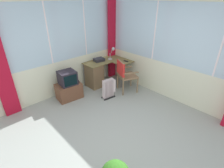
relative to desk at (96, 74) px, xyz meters
name	(u,v)px	position (x,y,z in m)	size (l,w,h in m)	color
ground	(117,141)	(-1.16, -2.06, -0.43)	(5.30, 5.73, 0.06)	#929A94
north_window_panel	(50,50)	(-1.16, 0.34, 0.89)	(4.30, 0.07, 2.59)	silver
east_window_panel	(182,53)	(1.02, -2.06, 0.89)	(0.07, 4.73, 2.59)	silver
curtain_corner	(113,40)	(0.89, 0.21, 0.84)	(0.34, 0.07, 2.49)	#B41229
desk	(96,74)	(0.00, 0.00, 0.00)	(1.27, 0.96, 0.74)	brown
desk_lamp	(113,51)	(0.63, -0.09, 0.58)	(0.23, 0.20, 0.38)	#B2B7BC
tv_remote	(126,61)	(0.76, -0.51, 0.35)	(0.04, 0.15, 0.02)	black
paper_tray	(99,60)	(0.19, 0.08, 0.38)	(0.30, 0.23, 0.09)	#25242C
wooden_armchair	(124,72)	(0.34, -0.82, 0.20)	(0.64, 0.64, 0.94)	olive
tv_on_stand	(69,87)	(-1.00, -0.06, -0.05)	(0.68, 0.51, 0.79)	brown
space_heater	(109,88)	(-0.19, -0.79, -0.13)	(0.40, 0.22, 0.55)	silver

